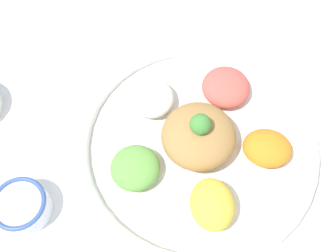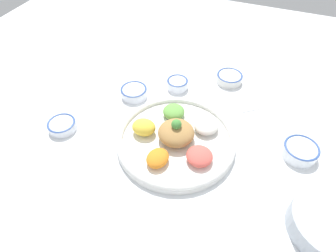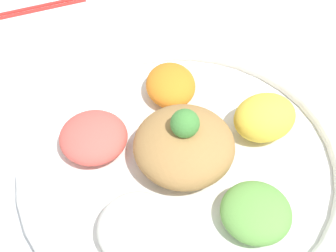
% 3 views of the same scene
% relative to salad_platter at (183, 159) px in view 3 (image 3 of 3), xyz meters
% --- Properties ---
extents(ground_plane, '(2.40, 2.40, 0.00)m').
position_rel_salad_platter_xyz_m(ground_plane, '(-0.03, 0.02, -0.02)').
color(ground_plane, white).
extents(salad_platter, '(0.39, 0.39, 0.11)m').
position_rel_salad_platter_xyz_m(salad_platter, '(0.00, 0.00, 0.00)').
color(salad_platter, white).
rests_on(salad_platter, ground_plane).
extents(chopsticks_pair_near, '(0.03, 0.25, 0.01)m').
position_rel_salad_platter_xyz_m(chopsticks_pair_near, '(-0.38, -0.17, -0.02)').
color(chopsticks_pair_near, red).
rests_on(chopsticks_pair_near, ground_plane).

